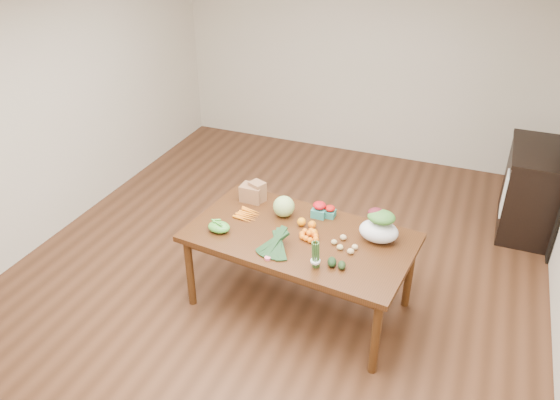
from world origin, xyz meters
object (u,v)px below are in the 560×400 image
at_px(cabinet, 529,189).
at_px(asparagus_bundle, 316,255).
at_px(kale_bunch, 274,244).
at_px(salad_bag, 379,228).
at_px(paper_bag, 252,191).
at_px(dining_table, 299,271).
at_px(mandarin_cluster, 309,234).
at_px(cabbage, 284,206).

height_order(cabinet, asparagus_bundle, asparagus_bundle).
bearing_deg(asparagus_bundle, kale_bunch, 176.48).
bearing_deg(salad_bag, paper_bag, 170.23).
distance_m(dining_table, paper_bag, 0.86).
bearing_deg(mandarin_cluster, cabinet, 50.50).
height_order(cabbage, salad_bag, salad_bag).
distance_m(kale_bunch, salad_bag, 0.88).
height_order(cabbage, asparagus_bundle, asparagus_bundle).
relative_size(mandarin_cluster, salad_bag, 0.55).
height_order(mandarin_cluster, asparagus_bundle, asparagus_bundle).
bearing_deg(cabinet, cabbage, -137.92).
xyz_separation_m(paper_bag, cabbage, (0.37, -0.14, -0.00)).
xyz_separation_m(cabinet, kale_bunch, (-1.97, -2.45, 0.36)).
relative_size(kale_bunch, salad_bag, 1.23).
bearing_deg(asparagus_bundle, dining_table, 130.63).
relative_size(mandarin_cluster, kale_bunch, 0.45).
xyz_separation_m(dining_table, salad_bag, (0.63, 0.17, 0.50)).
bearing_deg(salad_bag, dining_table, -165.07).
bearing_deg(paper_bag, salad_bag, -9.77).
bearing_deg(salad_bag, cabbage, 175.29).
distance_m(mandarin_cluster, kale_bunch, 0.36).
bearing_deg(mandarin_cluster, asparagus_bundle, -64.20).
height_order(cabinet, kale_bunch, cabinet).
bearing_deg(cabinet, salad_bag, -122.04).
xyz_separation_m(dining_table, cabinet, (1.86, 2.13, 0.10)).
distance_m(cabinet, kale_bunch, 3.16).
relative_size(dining_table, cabinet, 1.84).
bearing_deg(cabbage, salad_bag, -4.71).
relative_size(cabbage, salad_bag, 0.59).
xyz_separation_m(cabbage, mandarin_cluster, (0.33, -0.25, -0.06)).
relative_size(cabbage, asparagus_bundle, 0.77).
relative_size(paper_bag, salad_bag, 0.83).
xyz_separation_m(dining_table, paper_bag, (-0.62, 0.38, 0.47)).
height_order(paper_bag, kale_bunch, paper_bag).
distance_m(dining_table, kale_bunch, 0.57).
relative_size(cabinet, mandarin_cluster, 5.67).
height_order(dining_table, cabinet, cabinet).
height_order(mandarin_cluster, salad_bag, salad_bag).
distance_m(paper_bag, mandarin_cluster, 0.81).
distance_m(cabbage, salad_bag, 0.87).
distance_m(kale_bunch, asparagus_bundle, 0.38).
xyz_separation_m(cabbage, salad_bag, (0.87, -0.07, 0.03)).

